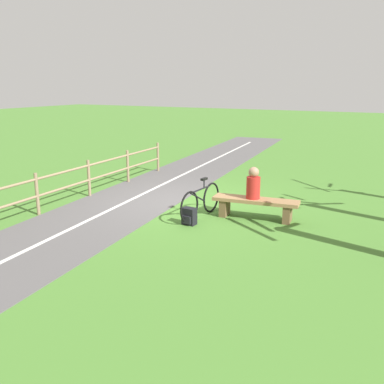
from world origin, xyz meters
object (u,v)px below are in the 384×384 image
object	(u,v)px
person_seated	(253,184)
bicycle	(201,201)
backpack	(189,216)
bench	(255,205)

from	to	relation	value
person_seated	bicycle	world-z (taller)	person_seated
bicycle	backpack	distance (m)	0.63
person_seated	bicycle	bearing A→B (deg)	16.96
bench	person_seated	xyz separation A→B (m)	(0.07, 0.01, 0.47)
bench	bicycle	size ratio (longest dim) A/B	1.17
backpack	bench	bearing A→B (deg)	-136.27
person_seated	backpack	xyz separation A→B (m)	(1.07, 1.07, -0.61)
person_seated	bench	bearing A→B (deg)	-180.00
bench	person_seated	size ratio (longest dim) A/B	2.73
bench	bicycle	world-z (taller)	bicycle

